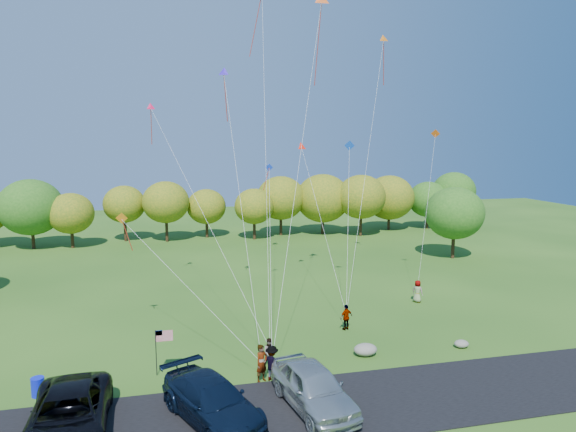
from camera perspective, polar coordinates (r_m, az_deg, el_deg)
name	(u,v)px	position (r m, az deg, el deg)	size (l,w,h in m)	color
ground	(267,374)	(28.23, -2.39, -17.09)	(140.00, 140.00, 0.00)	#265016
asphalt_lane	(283,412)	(24.74, -0.52, -20.92)	(44.00, 6.00, 0.06)	black
treeline	(206,204)	(62.14, -9.07, 1.37)	(76.42, 28.18, 8.39)	#3B2815
minivan_dark	(68,416)	(24.22, -23.23, -19.70)	(3.12, 6.77, 1.88)	black
minivan_navy	(212,401)	(23.89, -8.45, -19.63)	(2.49, 6.13, 1.78)	black
minivan_silver	(313,387)	(24.57, 2.83, -18.46)	(2.32, 5.77, 1.97)	#AAB2B5
flyer_a	(262,363)	(27.04, -2.95, -16.02)	(0.71, 0.47, 1.95)	#4C4C59
flyer_b	(270,352)	(28.78, -2.02, -14.89)	(0.75, 0.59, 1.55)	#4C4C59
flyer_c	(272,363)	(27.16, -1.80, -16.03)	(1.19, 0.68, 1.84)	#4C4C59
flyer_d	(346,317)	(33.97, 6.49, -11.11)	(0.99, 0.41, 1.68)	#4C4C59
flyer_e	(417,291)	(40.45, 14.19, -8.11)	(0.83, 0.54, 1.69)	#4C4C59
trash_barrel	(38,387)	(28.52, -26.03, -16.69)	(0.61, 0.61, 0.92)	#0D1BCB
flag_assembly	(161,341)	(28.14, -13.94, -13.35)	(0.91, 0.59, 2.45)	black
boulder_near	(365,350)	(30.52, 8.60, -14.47)	(1.36, 1.06, 0.68)	#9C9A88
boulder_far	(461,344)	(32.92, 18.71, -13.30)	(0.87, 0.72, 0.45)	gray
kites_aloft	(289,57)	(39.83, 0.12, 17.21)	(24.46, 9.34, 16.86)	#F4591B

